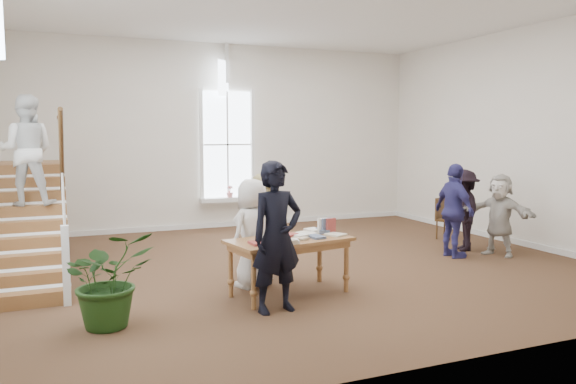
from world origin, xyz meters
name	(u,v)px	position (x,y,z in m)	size (l,w,h in m)	color
ground	(299,265)	(0.00, 0.00, 0.00)	(10.00, 10.00, 0.00)	#492F1C
room_shell	(229,211)	(0.00, 4.39, 0.40)	(10.49, 10.00, 10.00)	silver
staircase	(28,178)	(-4.34, 0.75, 1.62)	(1.10, 4.10, 2.92)	brown
library_table	(290,244)	(-0.85, -1.62, 0.74)	(1.88, 1.17, 0.89)	brown
police_officer	(277,237)	(-1.32, -2.27, 0.99)	(0.72, 0.47, 1.98)	black
elderly_woman	(253,233)	(-1.22, -1.02, 0.83)	(0.81, 0.53, 1.65)	silver
person_yellow	(260,226)	(-0.92, -0.52, 0.84)	(0.82, 0.64, 1.68)	beige
woman_cluster_a	(454,211)	(2.93, -0.54, 0.88)	(1.04, 0.43, 1.77)	navy
woman_cluster_b	(464,210)	(3.53, -0.09, 0.81)	(1.04, 0.60, 1.62)	black
woman_cluster_c	(499,215)	(3.83, -0.74, 0.78)	(1.45, 0.46, 1.57)	beige
floor_plant	(109,279)	(-3.40, -2.04, 0.59)	(1.06, 0.91, 1.17)	#193711
side_chair	(444,216)	(3.97, 1.07, 0.50)	(0.51, 0.51, 0.91)	#3D2710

